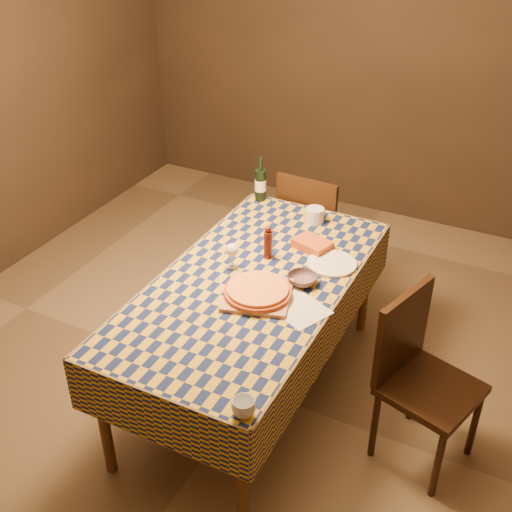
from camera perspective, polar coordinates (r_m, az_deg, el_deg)
name	(u,v)px	position (r m, az deg, el deg)	size (l,w,h in m)	color
room	(251,181)	(3.06, -0.43, 6.70)	(5.00, 5.10, 2.70)	brown
dining_table	(252,293)	(3.40, -0.38, -3.35)	(0.94, 1.84, 0.77)	brown
cutting_board	(258,295)	(3.24, 0.15, -3.46)	(0.33, 0.33, 0.02)	#A36F4C
pizza	(258,290)	(3.22, 0.15, -3.07)	(0.40, 0.40, 0.03)	#A6401B
pepper_mill	(268,243)	(3.50, 1.06, 1.16)	(0.06, 0.06, 0.20)	#4C1511
bowl	(302,279)	(3.34, 4.13, -2.08)	(0.15, 0.15, 0.05)	#5B444C
wine_glass	(232,251)	(3.42, -2.16, 0.47)	(0.08, 0.08, 0.14)	silver
wine_bottle	(260,184)	(4.12, 0.40, 6.41)	(0.08, 0.08, 0.29)	black
deli_tub	(315,215)	(3.89, 5.24, 3.62)	(0.11, 0.11, 0.09)	silver
takeout_container	(312,244)	(3.63, 5.03, 1.03)	(0.20, 0.14, 0.05)	#BF4B19
white_plate	(332,264)	(3.51, 6.75, -0.67)	(0.27, 0.27, 0.02)	white
tumbler	(244,408)	(2.60, -1.11, -13.32)	(0.10, 0.10, 0.08)	silver
flour_patch	(297,308)	(3.17, 3.63, -4.60)	(0.30, 0.23, 0.00)	silver
flour_bag	(266,294)	(3.22, 0.86, -3.39)	(0.16, 0.12, 0.05)	#A1AACE
chair_far	(312,228)	(4.35, 5.01, 2.50)	(0.44, 0.45, 0.93)	black
chair_right	(418,371)	(3.28, 14.23, -9.84)	(0.53, 0.53, 0.93)	black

